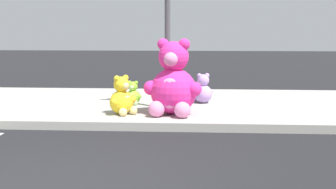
{
  "coord_description": "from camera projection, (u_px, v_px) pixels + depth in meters",
  "views": [
    {
      "loc": [
        1.62,
        -4.75,
        1.75
      ],
      "look_at": [
        1.06,
        3.6,
        0.55
      ],
      "focal_mm": 50.5,
      "sensor_mm": 36.0,
      "label": 1
    }
  ],
  "objects": [
    {
      "name": "plush_lavender",
      "position": [
        203.0,
        91.0,
        10.0
      ],
      "size": [
        0.46,
        0.45,
        0.63
      ],
      "color": "#B28CD8",
      "rests_on": "sidewalk"
    },
    {
      "name": "plush_lime",
      "position": [
        133.0,
        95.0,
        9.81
      ],
      "size": [
        0.38,
        0.34,
        0.49
      ],
      "color": "#8CD133",
      "rests_on": "sidewalk"
    },
    {
      "name": "sidewalk",
      "position": [
        124.0,
        105.0,
        10.17
      ],
      "size": [
        28.0,
        4.4,
        0.15
      ],
      "primitive_type": "cube",
      "color": "#9E9B93",
      "rests_on": "ground_plane"
    },
    {
      "name": "plush_yellow",
      "position": [
        122.0,
        99.0,
        8.69
      ],
      "size": [
        0.52,
        0.51,
        0.72
      ],
      "color": "yellow",
      "rests_on": "sidewalk"
    },
    {
      "name": "sign_pole",
      "position": [
        167.0,
        22.0,
        9.06
      ],
      "size": [
        0.56,
        0.11,
        3.2
      ],
      "color": "#4C4C51",
      "rests_on": "sidewalk"
    },
    {
      "name": "plush_pink_large",
      "position": [
        173.0,
        84.0,
        8.63
      ],
      "size": [
        1.07,
        0.97,
        1.39
      ],
      "color": "#F22D93",
      "rests_on": "sidewalk"
    }
  ]
}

